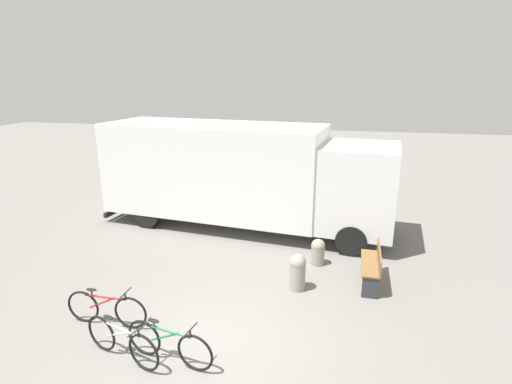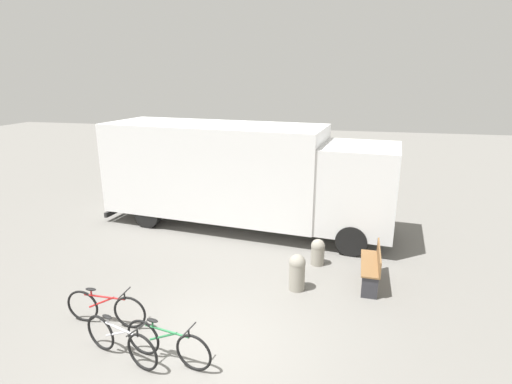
% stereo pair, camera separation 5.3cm
% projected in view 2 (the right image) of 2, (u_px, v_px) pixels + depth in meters
% --- Properties ---
extents(ground_plane, '(60.00, 60.00, 0.00)m').
position_uv_depth(ground_plane, '(208.00, 347.00, 7.06)').
color(ground_plane, slate).
extents(delivery_truck, '(9.17, 3.40, 3.21)m').
position_uv_depth(delivery_truck, '(241.00, 173.00, 12.30)').
color(delivery_truck, white).
rests_on(delivery_truck, ground).
extents(park_bench, '(0.45, 1.44, 0.87)m').
position_uv_depth(park_bench, '(373.00, 264.00, 9.08)').
color(park_bench, brown).
rests_on(park_bench, ground).
extents(bicycle_near, '(1.67, 0.44, 0.75)m').
position_uv_depth(bicycle_near, '(106.00, 308.00, 7.62)').
color(bicycle_near, black).
rests_on(bicycle_near, ground).
extents(bicycle_middle, '(1.60, 0.62, 0.75)m').
position_uv_depth(bicycle_middle, '(120.00, 341.00, 6.68)').
color(bicycle_middle, black).
rests_on(bicycle_middle, ground).
extents(bicycle_far, '(1.65, 0.47, 0.75)m').
position_uv_depth(bicycle_far, '(167.00, 343.00, 6.61)').
color(bicycle_far, black).
rests_on(bicycle_far, ground).
extents(bollard_near_bench, '(0.37, 0.37, 0.84)m').
position_uv_depth(bollard_near_bench, '(297.00, 271.00, 8.86)').
color(bollard_near_bench, gray).
rests_on(bollard_near_bench, ground).
extents(bollard_far_bench, '(0.35, 0.35, 0.68)m').
position_uv_depth(bollard_far_bench, '(318.00, 251.00, 10.08)').
color(bollard_far_bench, gray).
rests_on(bollard_far_bench, ground).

